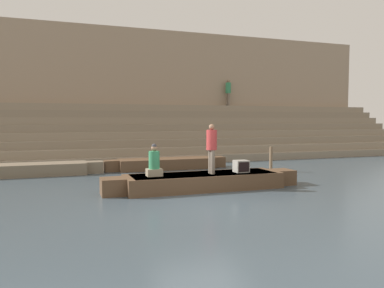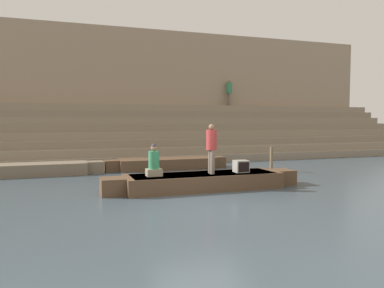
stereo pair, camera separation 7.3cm
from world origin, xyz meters
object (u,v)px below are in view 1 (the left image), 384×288
person_rowing (154,163)px  tv_set (241,166)px  moored_boat_shore (23,170)px  mooring_post (271,159)px  moored_boat_distant (167,163)px  person_on_steps (228,91)px  person_standing (212,145)px  rowboat_main (204,181)px

person_rowing → tv_set: 2.98m
moored_boat_shore → mooring_post: mooring_post is taller
tv_set → moored_boat_distant: 5.53m
tv_set → mooring_post: bearing=42.1°
person_rowing → mooring_post: size_ratio=0.93×
person_on_steps → tv_set: bearing=-129.2°
person_standing → person_on_steps: 13.34m
person_standing → moored_boat_distant: (-0.06, 5.39, -1.19)m
person_standing → moored_boat_distant: bearing=89.9°
rowboat_main → moored_boat_distant: rowboat_main is taller
person_rowing → tv_set: person_rowing is taller
moored_boat_shore → moored_boat_distant: same height
person_standing → person_rowing: bearing=176.0°
rowboat_main → tv_set: (1.31, -0.11, 0.44)m
person_standing → moored_boat_shore: size_ratio=0.26×
person_standing → person_rowing: person_standing is taller
person_rowing → tv_set: size_ratio=2.21×
person_rowing → moored_boat_shore: bearing=124.5°
person_on_steps → mooring_post: bearing=-119.0°
person_rowing → person_on_steps: bearing=50.5°
moored_boat_distant → mooring_post: mooring_post is taller
moored_boat_distant → mooring_post: bearing=-30.9°
moored_boat_distant → person_on_steps: bearing=46.0°
mooring_post → tv_set: bearing=-134.5°
moored_boat_distant → mooring_post: size_ratio=5.15×
tv_set → person_standing: bearing=176.4°
moored_boat_distant → person_standing: bearing=-89.8°
rowboat_main → mooring_post: bearing=36.1°
person_standing → moored_boat_distant: size_ratio=0.29×
tv_set → moored_boat_distant: (-1.14, 5.39, -0.46)m
person_rowing → tv_set: (2.98, -0.11, -0.20)m
moored_boat_shore → mooring_post: size_ratio=5.74×
tv_set → moored_boat_shore: bearing=141.0°
moored_boat_distant → person_on_steps: size_ratio=3.29×
person_standing → moored_boat_shore: bearing=139.1°
tv_set → moored_boat_shore: 8.90m
rowboat_main → person_on_steps: (6.13, 11.54, 3.93)m
rowboat_main → person_on_steps: size_ratio=3.85×
person_standing → moored_boat_shore: person_standing is taller
rowboat_main → mooring_post: 5.14m
tv_set → moored_boat_shore: size_ratio=0.07×
person_standing → person_on_steps: bearing=62.4°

